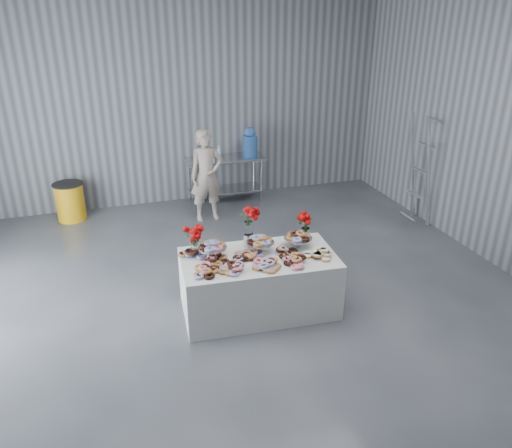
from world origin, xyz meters
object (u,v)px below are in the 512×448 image
(display_table, at_px, (259,283))
(water_jug, at_px, (250,143))
(trash_barrel, at_px, (70,202))
(person, at_px, (207,176))
(stepladder, at_px, (420,170))
(prep_table, at_px, (225,172))

(display_table, bearing_deg, water_jug, 74.56)
(water_jug, distance_m, trash_barrel, 3.47)
(person, distance_m, stepladder, 3.70)
(water_jug, xyz_separation_m, trash_barrel, (-3.38, 0.00, -0.81))
(water_jug, bearing_deg, stepladder, -39.04)
(person, bearing_deg, prep_table, 51.30)
(prep_table, bearing_deg, person, -126.20)
(trash_barrel, bearing_deg, water_jug, 0.00)
(display_table, height_order, person, person)
(water_jug, height_order, trash_barrel, water_jug)
(prep_table, distance_m, person, 0.89)
(display_table, height_order, stepladder, stepladder)
(display_table, relative_size, prep_table, 1.27)
(water_jug, xyz_separation_m, person, (-1.02, -0.70, -0.33))
(water_jug, distance_m, stepladder, 3.16)
(water_jug, bearing_deg, prep_table, 180.00)
(display_table, xyz_separation_m, trash_barrel, (-2.33, 3.77, -0.03))
(prep_table, xyz_separation_m, stepladder, (2.95, -1.99, 0.36))
(display_table, relative_size, person, 1.16)
(water_jug, bearing_deg, display_table, -105.44)
(trash_barrel, bearing_deg, person, -16.60)
(prep_table, height_order, trash_barrel, prep_table)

